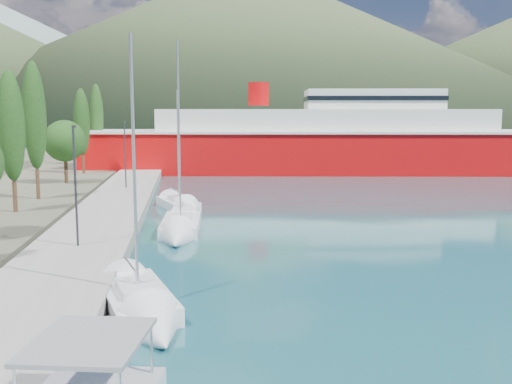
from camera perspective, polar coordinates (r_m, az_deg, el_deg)
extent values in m
plane|color=#1B5159|center=(134.60, -5.57, 4.44)|extent=(1400.00, 1400.00, 0.00)
cube|color=gray|center=(41.31, -14.60, -2.28)|extent=(5.00, 88.00, 0.80)
cone|color=gray|center=(704.23, -0.20, 14.33)|extent=(760.00, 760.00, 180.00)
cone|color=#3E4E2E|center=(419.65, -1.09, 14.46)|extent=(480.00, 480.00, 115.00)
cylinder|color=#47301E|center=(42.90, -22.96, -0.43)|extent=(0.30, 0.30, 2.14)
ellipsoid|color=#1E4216|center=(42.54, -23.30, 6.06)|extent=(1.80, 1.80, 7.58)
cylinder|color=#47301E|center=(48.88, -20.98, 0.73)|extent=(0.30, 0.30, 2.40)
ellipsoid|color=#1E4216|center=(48.58, -21.29, 7.13)|extent=(1.80, 1.80, 8.50)
cylinder|color=#47301E|center=(59.57, -18.46, 2.07)|extent=(0.36, 0.36, 2.56)
sphere|color=#1E4216|center=(59.38, -18.58, 4.87)|extent=(4.09, 4.09, 4.09)
cylinder|color=#47301E|center=(69.19, -16.87, 2.68)|extent=(0.30, 0.30, 2.15)
ellipsoid|color=#1E4216|center=(68.97, -17.03, 6.73)|extent=(1.80, 1.80, 7.63)
cylinder|color=#47301E|center=(80.34, -15.51, 3.45)|extent=(0.30, 0.30, 2.40)
ellipsoid|color=#1E4216|center=(80.15, -15.65, 7.35)|extent=(1.80, 1.80, 8.52)
cylinder|color=#2D2D33|center=(29.85, -17.60, 0.49)|extent=(0.12, 0.12, 6.00)
cube|color=#2D2D33|center=(29.90, -17.75, 6.26)|extent=(0.15, 0.50, 0.12)
cylinder|color=#2D2D33|center=(53.49, -12.96, 3.64)|extent=(0.12, 0.12, 6.00)
cube|color=#2D2D33|center=(53.63, -13.02, 6.85)|extent=(0.15, 0.50, 0.12)
cube|color=gray|center=(13.06, -16.40, -14.07)|extent=(2.77, 3.12, 0.10)
cube|color=silver|center=(22.82, -11.90, -10.59)|extent=(3.74, 6.08, 0.91)
cube|color=silver|center=(22.29, -11.76, -9.40)|extent=(1.94, 2.55, 0.35)
cylinder|color=silver|center=(21.41, -12.10, 2.55)|extent=(0.12, 0.12, 9.57)
cone|color=silver|center=(19.47, -9.87, -13.77)|extent=(2.93, 3.16, 2.32)
cube|color=silver|center=(37.22, -7.50, -3.40)|extent=(2.71, 6.62, 0.92)
cube|color=silver|center=(36.69, -7.55, -2.59)|extent=(1.55, 2.67, 0.36)
cylinder|color=silver|center=(36.13, -7.71, 5.95)|extent=(0.12, 0.12, 11.21)
cone|color=silver|center=(33.16, -7.95, -4.76)|extent=(2.51, 3.16, 2.34)
cube|color=silver|center=(46.25, -7.81, -1.27)|extent=(3.67, 5.51, 0.87)
cube|color=silver|center=(45.85, -7.70, -0.61)|extent=(1.89, 2.34, 0.34)
cylinder|color=silver|center=(45.44, -7.79, 4.64)|extent=(0.12, 0.12, 8.69)
cone|color=silver|center=(43.20, -6.54, -1.88)|extent=(2.84, 2.93, 2.22)
cube|color=#C1080A|center=(76.11, 6.66, 3.79)|extent=(62.61, 21.05, 5.93)
cube|color=silver|center=(75.97, 6.70, 6.02)|extent=(63.09, 21.49, 0.32)
cube|color=silver|center=(75.95, 6.71, 6.98)|extent=(43.45, 16.29, 3.18)
cube|color=silver|center=(76.88, 11.52, 9.02)|extent=(18.13, 10.17, 2.54)
cylinder|color=#C1080A|center=(75.61, 0.26, 9.76)|extent=(2.75, 2.75, 2.97)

